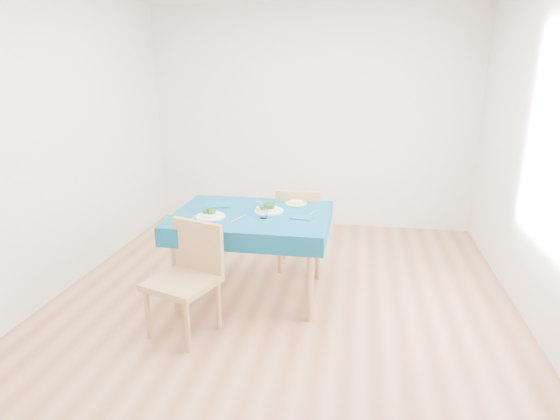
% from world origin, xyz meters
% --- Properties ---
extents(room_shell, '(4.02, 4.52, 2.73)m').
position_xyz_m(room_shell, '(0.00, 0.00, 1.35)').
color(room_shell, '#905A3C').
rests_on(room_shell, ground).
extents(table, '(1.33, 1.01, 0.76)m').
position_xyz_m(table, '(-0.28, 0.16, 0.38)').
color(table, navy).
rests_on(table, ground).
extents(chair_near, '(0.59, 0.62, 1.14)m').
position_xyz_m(chair_near, '(-0.64, -0.59, 0.57)').
color(chair_near, '#A0784B').
rests_on(chair_near, ground).
extents(chair_far, '(0.44, 0.48, 1.06)m').
position_xyz_m(chair_far, '(0.06, 0.82, 0.53)').
color(chair_far, '#A0784B').
rests_on(chair_far, ground).
extents(bowl_near, '(0.25, 0.25, 0.08)m').
position_xyz_m(bowl_near, '(-0.59, -0.01, 0.80)').
color(bowl_near, white).
rests_on(bowl_near, table).
extents(bowl_far, '(0.26, 0.26, 0.08)m').
position_xyz_m(bowl_far, '(-0.14, 0.24, 0.80)').
color(bowl_far, white).
rests_on(bowl_far, table).
extents(fork_near, '(0.06, 0.16, 0.00)m').
position_xyz_m(fork_near, '(-0.73, -0.02, 0.76)').
color(fork_near, silver).
rests_on(fork_near, table).
extents(knife_near, '(0.09, 0.22, 0.00)m').
position_xyz_m(knife_near, '(-0.35, -0.00, 0.76)').
color(knife_near, silver).
rests_on(knife_near, table).
extents(fork_far, '(0.09, 0.19, 0.00)m').
position_xyz_m(fork_far, '(-0.18, 0.29, 0.76)').
color(fork_far, silver).
rests_on(fork_far, table).
extents(knife_far, '(0.07, 0.20, 0.00)m').
position_xyz_m(knife_far, '(0.24, 0.24, 0.76)').
color(knife_far, silver).
rests_on(knife_far, table).
extents(napkin_near, '(0.25, 0.21, 0.01)m').
position_xyz_m(napkin_near, '(-0.62, 0.32, 0.76)').
color(napkin_near, navy).
rests_on(napkin_near, table).
extents(napkin_far, '(0.20, 0.15, 0.01)m').
position_xyz_m(napkin_far, '(0.17, 0.10, 0.76)').
color(napkin_far, navy).
rests_on(napkin_far, table).
extents(tumbler_center, '(0.07, 0.07, 0.10)m').
position_xyz_m(tumbler_center, '(-0.20, 0.18, 0.81)').
color(tumbler_center, white).
rests_on(tumbler_center, table).
extents(tumbler_side, '(0.07, 0.07, 0.08)m').
position_xyz_m(tumbler_side, '(-0.15, 0.05, 0.80)').
color(tumbler_side, white).
rests_on(tumbler_side, table).
extents(side_plate, '(0.20, 0.20, 0.01)m').
position_xyz_m(side_plate, '(0.06, 0.51, 0.76)').
color(side_plate, '#BACB63').
rests_on(side_plate, table).
extents(bread_slice, '(0.11, 0.11, 0.02)m').
position_xyz_m(bread_slice, '(0.06, 0.51, 0.78)').
color(bread_slice, beige).
rests_on(bread_slice, side_plate).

